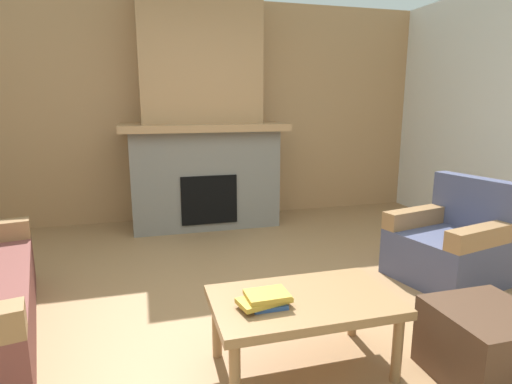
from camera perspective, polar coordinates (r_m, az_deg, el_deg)
The scene contains 7 objects.
ground at distance 2.89m, azimuth 1.29°, elevation -18.44°, with size 9.00×9.00×0.00m, color #9E754C.
wall_back_wood_panel at distance 5.43m, azimuth -7.95°, elevation 10.74°, with size 6.00×0.12×2.70m, color tan.
fireplace at distance 5.06m, azimuth -7.31°, elevation 8.56°, with size 1.90×0.82×2.70m.
armchair at distance 3.90m, azimuth 25.09°, elevation -6.60°, with size 0.91×0.91×0.85m.
coffee_table at distance 2.38m, azimuth 6.50°, elevation -15.28°, with size 1.00×0.60×0.43m.
ottoman at distance 2.67m, azimuth 28.82°, elevation -17.81°, with size 0.52×0.52×0.40m, color #4C3323.
book_stack_near_edge at distance 2.23m, azimuth 1.38°, elevation -14.43°, with size 0.30×0.20×0.07m.
Camera 1 is at (-0.72, -2.38, 1.46)m, focal length 29.30 mm.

